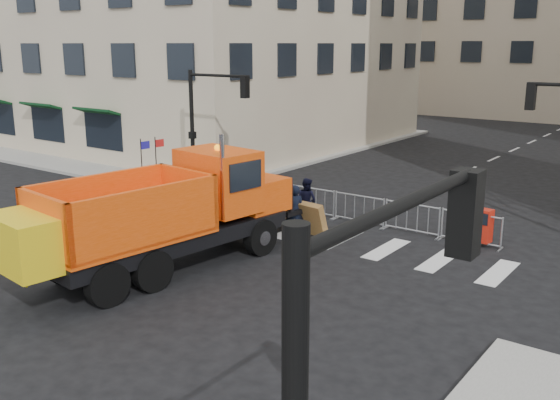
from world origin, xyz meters
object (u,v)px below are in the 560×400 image
Objects in this scene: newspaper_box at (484,226)px; cop_a at (294,211)px; cop_c at (292,206)px; worker at (181,170)px; plow_truck at (160,212)px; cop_b at (306,201)px.

cop_a is at bearing -144.27° from newspaper_box.
worker is (-7.12, 1.53, 0.21)m from cop_c.
cop_a is 6.26m from newspaper_box.
plow_truck is 6.13× the size of worker.
plow_truck is at bearing 90.92° from cop_b.
cop_b is (-0.69, 1.75, -0.08)m from cop_a.
cop_a is at bearing -35.48° from worker.
worker reaches higher than cop_c.
plow_truck is 5.69× the size of cop_a.
worker is 1.56× the size of newspaper_box.
cop_a is 1.08× the size of worker.
cop_c reaches higher than newspaper_box.
cop_b is at bearing -161.44° from newspaper_box.
cop_c is 1.44× the size of newspaper_box.
newspaper_box is (5.56, 2.88, -0.22)m from cop_a.
worker is (-7.93, 2.51, 0.08)m from cop_a.
newspaper_box is (13.49, 0.37, -0.31)m from worker.
worker is at bearing 0.03° from cop_b.
cop_b reaches higher than cop_c.
cop_a reaches higher than cop_b.
cop_a reaches higher than cop_c.
plow_truck is 5.99m from cop_c.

